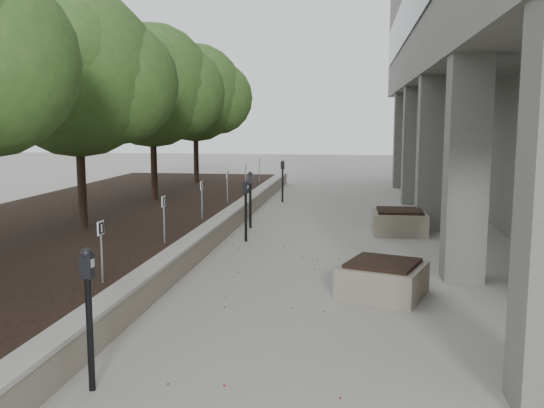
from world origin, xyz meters
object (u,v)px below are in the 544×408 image
Objects in this scene: parking_meter_5 at (283,181)px; crabapple_tree_4 at (152,112)px; parking_meter_2 at (89,320)px; planter_front at (383,278)px; crabapple_tree_5 at (195,114)px; parking_meter_3 at (246,211)px; planter_back at (399,221)px; parking_meter_4 at (250,200)px; crabapple_tree_3 at (78,109)px.

crabapple_tree_4 is at bearing -139.63° from parking_meter_5.
parking_meter_2 is 1.25× the size of planter_front.
crabapple_tree_4 is 5.00m from crabapple_tree_5.
parking_meter_2 is at bearing -69.85° from parking_meter_3.
crabapple_tree_5 is 11.01m from planter_back.
parking_meter_5 is at bearing 96.36° from parking_meter_2.
planter_back is at bearing 75.13° from parking_meter_2.
parking_meter_2 is at bearing -102.91° from parking_meter_4.
crabapple_tree_3 is 1.00× the size of crabapple_tree_4.
crabapple_tree_3 is 8.85m from parking_meter_5.
planter_front is (3.23, 3.95, -0.49)m from parking_meter_2.
crabapple_tree_4 is 1.00× the size of crabapple_tree_5.
crabapple_tree_4 is 5.17m from parking_meter_5.
parking_meter_4 is 1.14× the size of planter_back.
parking_meter_3 is 4.02m from planter_back.
planter_front is at bearing -96.61° from planter_back.
crabapple_tree_5 is (0.00, 10.00, 0.00)m from crabapple_tree_3.
planter_front is (3.00, -10.92, -0.45)m from parking_meter_5.
parking_meter_5 is at bearing 124.47° from planter_back.
parking_meter_4 is (-0.01, 9.77, -0.02)m from parking_meter_2.
crabapple_tree_3 is 3.72× the size of parking_meter_3.
parking_meter_5 is (0.24, 5.10, -0.02)m from parking_meter_4.
parking_meter_5 is (0.04, 6.86, 0.01)m from parking_meter_3.
crabapple_tree_5 is 3.68× the size of parking_meter_5.
parking_meter_2 is 1.06× the size of parking_meter_5.
crabapple_tree_4 reaches higher than parking_meter_2.
parking_meter_2 is at bearing -85.92° from parking_meter_5.
crabapple_tree_3 is 5.00m from crabapple_tree_4.
parking_meter_3 is at bearing -68.09° from crabapple_tree_5.
crabapple_tree_4 is at bearing 152.90° from parking_meter_3.
crabapple_tree_5 is 15.14m from planter_front.
parking_meter_2 is 10.32m from planter_back.
parking_meter_5 is at bearing -32.09° from crabapple_tree_5.
planter_front is (6.74, -8.26, -2.83)m from crabapple_tree_4.
parking_meter_3 is at bearing -85.33° from parking_meter_5.
crabapple_tree_3 is at bearing -162.43° from planter_back.
crabapple_tree_4 is 3.68× the size of parking_meter_5.
crabapple_tree_3 is at bearing -90.00° from crabapple_tree_4.
crabapple_tree_3 is 3.48× the size of parking_meter_2.
parking_meter_2 is 9.77m from parking_meter_4.
crabapple_tree_4 is at bearing 113.28° from parking_meter_2.
parking_meter_3 is (3.70, -4.20, -2.39)m from crabapple_tree_4.
parking_meter_5 is (3.74, -2.34, -2.38)m from crabapple_tree_5.
parking_meter_3 is at bearing 12.16° from crabapple_tree_3.
parking_meter_4 is at bearing 97.31° from parking_meter_2.
parking_meter_3 is at bearing -157.31° from planter_back.
parking_meter_3 is at bearing -96.35° from parking_meter_4.
crabapple_tree_3 is at bearing -146.31° from parking_meter_3.
crabapple_tree_5 is 3.48× the size of parking_meter_2.
parking_meter_5 is (3.74, 2.66, -2.38)m from crabapple_tree_4.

